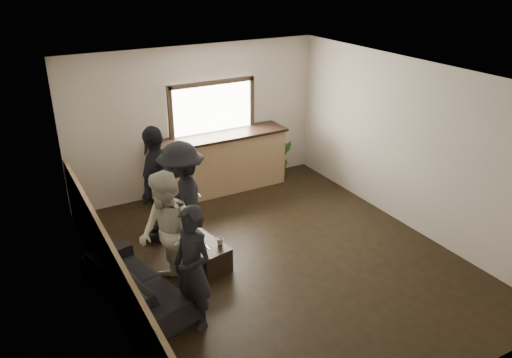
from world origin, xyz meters
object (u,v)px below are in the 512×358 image
sofa (137,282)px  coffee_table (204,254)px  person_a (193,268)px  person_d (157,184)px  bar_counter (219,159)px  cup_a (189,235)px  potted_plant (281,159)px  person_b (167,235)px  cup_b (220,241)px  person_c (183,202)px

sofa → coffee_table: sofa is taller
sofa → person_a: (0.49, -0.81, 0.54)m
person_d → bar_counter: bearing=164.3°
person_a → person_d: size_ratio=0.84×
cup_a → person_d: person_d is taller
potted_plant → bar_counter: bearing=178.1°
potted_plant → person_b: (-3.38, -2.60, 0.47)m
bar_counter → cup_b: bearing=-115.1°
cup_a → person_b: 0.91m
sofa → person_c: (0.96, 0.70, 0.65)m
bar_counter → person_c: size_ratio=1.46×
cup_a → potted_plant: 3.50m
sofa → person_c: person_c is taller
sofa → person_d: (0.82, 1.42, 0.69)m
bar_counter → sofa: 3.61m
potted_plant → person_b: size_ratio=0.46×
person_d → person_c: bearing=48.7°
sofa → cup_a: size_ratio=13.93×
bar_counter → person_d: (-1.63, -1.21, 0.32)m
person_c → bar_counter: bearing=157.4°
person_d → coffee_table: bearing=52.8°
cup_b → cup_a: bearing=132.1°
bar_counter → person_d: 2.05m
person_b → person_c: 0.88m
bar_counter → cup_b: (-1.14, -2.43, -0.22)m
cup_a → person_c: person_c is taller
coffee_table → person_b: (-0.66, -0.36, 0.69)m
bar_counter → potted_plant: size_ratio=3.35×
sofa → cup_b: (1.31, 0.20, 0.14)m
coffee_table → person_a: 1.45m
sofa → person_b: bearing=-106.0°
cup_b → person_d: 1.43m
coffee_table → cup_a: cup_a is taller
sofa → bar_counter: bearing=-56.6°
cup_a → person_a: size_ratio=0.08×
cup_a → cup_b: 0.49m
bar_counter → cup_a: bearing=-125.4°
sofa → person_a: person_a is taller
coffee_table → cup_a: 0.35m
bar_counter → cup_a: (-1.47, -2.07, -0.22)m
bar_counter → person_b: bearing=-127.0°
coffee_table → cup_a: bearing=120.4°
cup_b → person_c: size_ratio=0.06×
potted_plant → person_a: bearing=-134.6°
sofa → potted_plant: (3.83, 2.59, 0.13)m
sofa → cup_a: 1.14m
potted_plant → person_b: 4.30m
person_c → person_b: bearing=-20.6°
coffee_table → potted_plant: size_ratio=1.03×
person_b → person_d: person_d is taller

